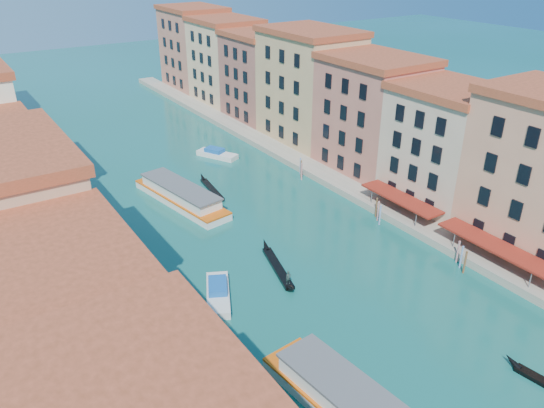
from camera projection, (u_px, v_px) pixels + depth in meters
The scene contains 9 objects.
right_bank_palazzos at pixel (329, 99), 92.81m from camera, with size 12.80×128.40×21.00m.
quay at pixel (291, 158), 93.01m from camera, with size 4.00×140.00×1.00m, color gray.
restaurant_awnings at pixel (503, 249), 60.43m from camera, with size 3.20×44.55×3.12m.
mooring_poles_right at pixel (442, 248), 64.03m from camera, with size 1.44×54.24×3.20m.
vaporetto_far at pixel (181, 195), 77.43m from camera, with size 7.34×19.24×2.79m.
gondola_fore at pixel (278, 267), 61.92m from camera, with size 3.86×11.40×2.31m.
gondola_far at pixel (212, 188), 81.85m from camera, with size 2.14×10.73×1.52m.
motorboat_mid at pixel (218, 293), 56.95m from camera, with size 5.53×7.91×1.58m.
motorboat_far at pixel (217, 154), 94.40m from camera, with size 5.57×7.84×1.57m.
Camera 1 is at (-28.17, -6.13, 34.45)m, focal length 35.00 mm.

